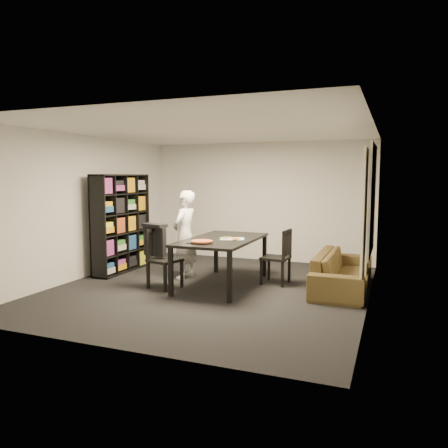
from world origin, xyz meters
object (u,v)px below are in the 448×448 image
at_px(chair_left, 161,254).
at_px(pepperoni_pizza, 202,241).
at_px(baking_tray, 200,242).
at_px(sofa, 343,271).
at_px(person, 185,235).
at_px(bookshelf, 121,223).
at_px(chair_right, 281,253).
at_px(dining_table, 222,243).

relative_size(chair_left, pepperoni_pizza, 2.83).
bearing_deg(baking_tray, sofa, 25.40).
bearing_deg(pepperoni_pizza, person, 130.03).
xyz_separation_m(bookshelf, chair_left, (1.34, -0.83, -0.39)).
bearing_deg(person, chair_right, 100.17).
xyz_separation_m(chair_right, person, (-1.75, -0.16, 0.26)).
bearing_deg(pepperoni_pizza, bookshelf, 156.27).
height_order(chair_left, pepperoni_pizza, chair_left).
bearing_deg(dining_table, chair_right, 26.03).
height_order(chair_right, sofa, chair_right).
bearing_deg(chair_right, dining_table, -59.48).
distance_m(pepperoni_pizza, sofa, 2.39).
distance_m(dining_table, pepperoni_pizza, 0.61).
relative_size(bookshelf, baking_tray, 4.75).
distance_m(bookshelf, dining_table, 2.29).
distance_m(bookshelf, chair_left, 1.63).
relative_size(chair_right, baking_tray, 2.39).
height_order(dining_table, pepperoni_pizza, pepperoni_pizza).
bearing_deg(chair_left, person, 9.91).
bearing_deg(person, baking_tray, 44.51).
relative_size(bookshelf, sofa, 0.91).
xyz_separation_m(dining_table, person, (-0.84, 0.28, 0.06)).
height_order(chair_left, person, person).
xyz_separation_m(chair_left, pepperoni_pizza, (0.81, -0.11, 0.27)).
distance_m(person, baking_tray, 1.04).
bearing_deg(person, pepperoni_pizza, 44.91).
relative_size(chair_left, sofa, 0.48).
height_order(bookshelf, dining_table, bookshelf).
bearing_deg(chair_right, person, -80.23).
xyz_separation_m(baking_tray, sofa, (2.13, 1.01, -0.52)).
relative_size(chair_left, person, 0.62).
xyz_separation_m(bookshelf, pepperoni_pizza, (2.15, -0.95, -0.11)).
bearing_deg(dining_table, pepperoni_pizza, -99.96).
height_order(bookshelf, chair_right, bookshelf).
distance_m(bookshelf, chair_right, 3.20).
distance_m(chair_right, pepperoni_pizza, 1.48).
relative_size(person, sofa, 0.77).
relative_size(chair_left, chair_right, 1.04).
relative_size(bookshelf, chair_right, 1.99).
height_order(person, sofa, person).
bearing_deg(person, dining_table, 76.18).
bearing_deg(dining_table, baking_tray, -109.25).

